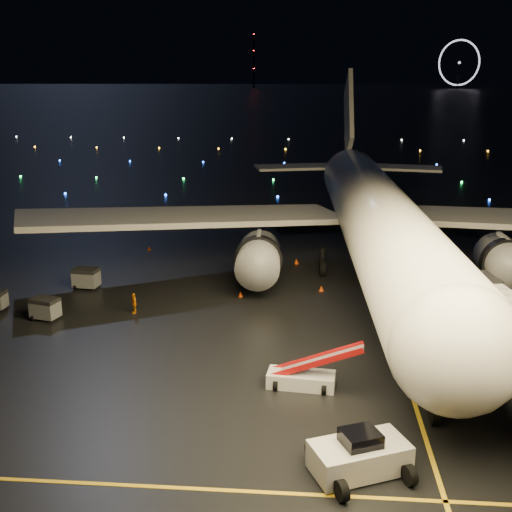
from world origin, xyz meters
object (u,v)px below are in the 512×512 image
object	(u,v)px
airliner	(374,173)
belt_loader	(302,365)
crew_c	(134,303)
baggage_cart_1	(45,309)
baggage_cart_0	(86,278)
pushback_tug	(360,452)

from	to	relation	value
airliner	belt_loader	bearing A→B (deg)	-106.13
crew_c	belt_loader	bearing A→B (deg)	27.82
airliner	belt_loader	size ratio (longest dim) A/B	11.04
airliner	baggage_cart_1	xyz separation A→B (m)	(-26.47, -15.68, -8.63)
crew_c	baggage_cart_1	distance (m)	6.84
crew_c	baggage_cart_0	xyz separation A→B (m)	(-5.89, 5.70, 0.07)
pushback_tug	baggage_cart_0	world-z (taller)	pushback_tug
belt_loader	baggage_cart_0	distance (m)	25.91
belt_loader	baggage_cart_0	xyz separation A→B (m)	(-19.42, 17.15, -0.56)
baggage_cart_0	baggage_cart_1	bearing A→B (deg)	-88.77
airliner	pushback_tug	world-z (taller)	airliner
airliner	crew_c	distance (m)	25.71
pushback_tug	belt_loader	world-z (taller)	belt_loader
belt_loader	crew_c	distance (m)	17.74
belt_loader	baggage_cart_1	distance (m)	22.29
pushback_tug	baggage_cart_1	world-z (taller)	pushback_tug
airliner	baggage_cart_1	bearing A→B (deg)	-151.37
baggage_cart_0	baggage_cart_1	xyz separation A→B (m)	(-0.70, -7.56, -0.05)
belt_loader	crew_c	world-z (taller)	belt_loader
pushback_tug	crew_c	xyz separation A→B (m)	(-16.44, 20.03, -0.26)
baggage_cart_0	belt_loader	bearing A→B (deg)	-34.95
pushback_tug	baggage_cart_0	distance (m)	34.07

